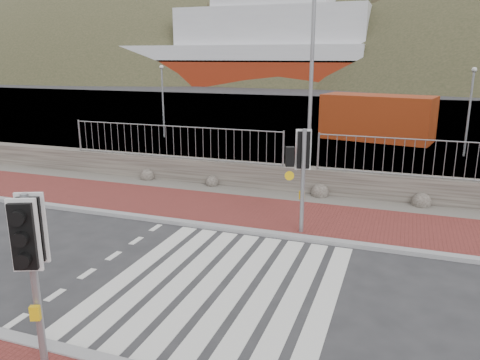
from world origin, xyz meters
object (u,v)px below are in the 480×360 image
at_px(traffic_signal_far, 302,159).
at_px(shipping_container, 377,118).
at_px(ferry, 235,52).
at_px(streetlight, 316,64).
at_px(traffic_signal_near, 31,247).

distance_m(traffic_signal_far, shipping_container, 15.95).
distance_m(ferry, streetlight, 64.75).
xyz_separation_m(traffic_signal_near, shipping_container, (3.26, 22.68, -0.76)).
distance_m(ferry, shipping_container, 55.49).
relative_size(ferry, shipping_container, 8.32).
bearing_deg(traffic_signal_near, traffic_signal_far, 47.70).
height_order(traffic_signal_near, traffic_signal_far, traffic_signal_far).
relative_size(ferry, streetlight, 6.50).
bearing_deg(ferry, streetlight, -67.42).
height_order(streetlight, shipping_container, streetlight).
distance_m(ferry, traffic_signal_near, 75.05).
bearing_deg(traffic_signal_near, shipping_container, 58.93).
relative_size(traffic_signal_far, shipping_container, 0.47).
height_order(ferry, shipping_container, ferry).
xyz_separation_m(ferry, traffic_signal_near, (23.13, -71.32, -3.35)).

